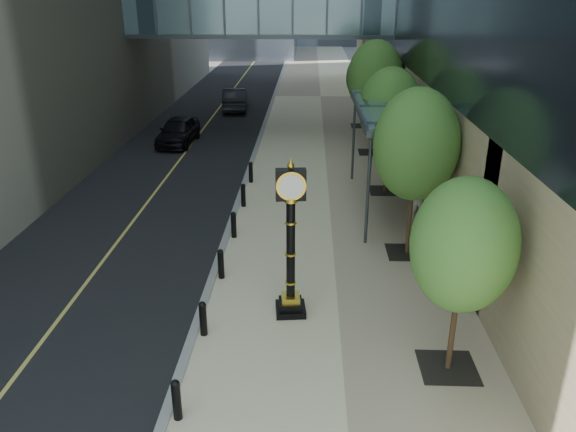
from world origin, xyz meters
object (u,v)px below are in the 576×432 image
object	(u,v)px
street_clock	(291,251)
pedestrian	(418,199)
car_near	(178,131)
car_far	(235,99)

from	to	relation	value
street_clock	pedestrian	distance (m)	8.86
car_near	car_far	bearing A→B (deg)	80.93
car_near	street_clock	bearing A→B (deg)	-65.55
street_clock	pedestrian	xyz separation A→B (m)	(4.89, 7.31, -1.13)
pedestrian	car_near	xyz separation A→B (m)	(-12.28, 11.38, -0.08)
street_clock	car_near	world-z (taller)	street_clock
street_clock	car_far	xyz separation A→B (m)	(-5.24, 28.83, -1.17)
pedestrian	car_far	distance (m)	23.79
street_clock	pedestrian	bearing A→B (deg)	50.60
street_clock	car_near	bearing A→B (deg)	105.94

